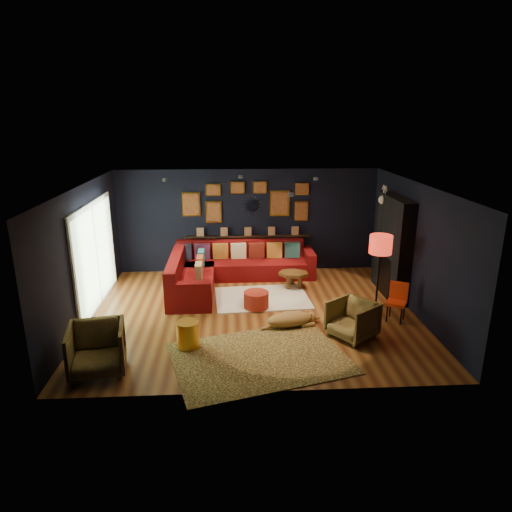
{
  "coord_description": "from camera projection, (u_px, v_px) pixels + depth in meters",
  "views": [
    {
      "loc": [
        -0.46,
        -8.5,
        3.86
      ],
      "look_at": [
        0.06,
        0.3,
        1.13
      ],
      "focal_mm": 32.0,
      "sensor_mm": 36.0,
      "label": 1
    }
  ],
  "objects": [
    {
      "name": "fireplace",
      "position": [
        392.0,
        250.0,
        10.01
      ],
      "size": [
        0.31,
        1.6,
        2.2
      ],
      "color": "black",
      "rests_on": "ground"
    },
    {
      "name": "gallery_wall",
      "position": [
        247.0,
        201.0,
        11.33
      ],
      "size": [
        3.15,
        0.04,
        1.02
      ],
      "color": "gold",
      "rests_on": "room_walls"
    },
    {
      "name": "sunburst_mirror",
      "position": [
        252.0,
        206.0,
        11.37
      ],
      "size": [
        0.47,
        0.16,
        0.47
      ],
      "color": "silver",
      "rests_on": "room_walls"
    },
    {
      "name": "pouf",
      "position": [
        256.0,
        300.0,
        9.45
      ],
      "size": [
        0.52,
        0.52,
        0.34
      ],
      "primitive_type": "cylinder",
      "color": "maroon",
      "rests_on": "shag_rug"
    },
    {
      "name": "orange_chair",
      "position": [
        397.0,
        299.0,
        8.88
      ],
      "size": [
        0.49,
        0.49,
        0.76
      ],
      "rotation": [
        0.0,
        0.0,
        -0.55
      ],
      "color": "black",
      "rests_on": "ground"
    },
    {
      "name": "dog",
      "position": [
        290.0,
        317.0,
        8.64
      ],
      "size": [
        1.31,
        0.83,
        0.38
      ],
      "primitive_type": null,
      "rotation": [
        0.0,
        0.0,
        0.21
      ],
      "color": "#B08841",
      "rests_on": "leopard_rug"
    },
    {
      "name": "coffee_table",
      "position": [
        294.0,
        275.0,
        10.56
      ],
      "size": [
        0.81,
        0.67,
        0.36
      ],
      "rotation": [
        0.0,
        0.0,
        -0.21
      ],
      "color": "#583814",
      "rests_on": "shag_rug"
    },
    {
      "name": "leopard_rug",
      "position": [
        260.0,
        358.0,
        7.56
      ],
      "size": [
        3.24,
        2.68,
        0.02
      ],
      "primitive_type": "cube",
      "rotation": [
        0.0,
        0.0,
        0.27
      ],
      "color": "tan",
      "rests_on": "ground"
    },
    {
      "name": "ledge",
      "position": [
        248.0,
        236.0,
        11.56
      ],
      "size": [
        3.2,
        0.12,
        0.04
      ],
      "primitive_type": "cube",
      "color": "black",
      "rests_on": "room_walls"
    },
    {
      "name": "room_walls",
      "position": [
        254.0,
        238.0,
        8.81
      ],
      "size": [
        6.5,
        6.5,
        6.5
      ],
      "color": "black",
      "rests_on": "ground"
    },
    {
      "name": "sectional",
      "position": [
        224.0,
        270.0,
        10.87
      ],
      "size": [
        3.41,
        2.69,
        0.86
      ],
      "color": "maroon",
      "rests_on": "ground"
    },
    {
      "name": "gold_stool",
      "position": [
        188.0,
        335.0,
        7.85
      ],
      "size": [
        0.39,
        0.39,
        0.48
      ],
      "primitive_type": "cylinder",
      "color": "gold",
      "rests_on": "ground"
    },
    {
      "name": "floor",
      "position": [
        254.0,
        313.0,
        9.28
      ],
      "size": [
        6.5,
        6.5,
        0.0
      ],
      "primitive_type": "plane",
      "color": "#955B28",
      "rests_on": "ground"
    },
    {
      "name": "shag_rug",
      "position": [
        262.0,
        298.0,
        10.03
      ],
      "size": [
        2.11,
        1.6,
        0.03
      ],
      "primitive_type": "cube",
      "rotation": [
        0.0,
        0.0,
        0.07
      ],
      "color": "white",
      "rests_on": "ground"
    },
    {
      "name": "armchair_left",
      "position": [
        97.0,
        347.0,
        7.05
      ],
      "size": [
        0.96,
        0.92,
        0.86
      ],
      "primitive_type": "imported",
      "rotation": [
        0.0,
        0.0,
        0.18
      ],
      "color": "#B89547",
      "rests_on": "ground"
    },
    {
      "name": "ceiling_spots",
      "position": [
        251.0,
        182.0,
        9.28
      ],
      "size": [
        3.3,
        2.5,
        0.06
      ],
      "color": "black",
      "rests_on": "room_walls"
    },
    {
      "name": "deer_head",
      "position": [
        390.0,
        200.0,
        10.18
      ],
      "size": [
        0.5,
        0.28,
        0.45
      ],
      "color": "white",
      "rests_on": "fireplace"
    },
    {
      "name": "sliding_door",
      "position": [
        96.0,
        256.0,
        9.34
      ],
      "size": [
        0.06,
        2.8,
        2.2
      ],
      "color": "white",
      "rests_on": "ground"
    },
    {
      "name": "armchair_right",
      "position": [
        352.0,
        318.0,
        8.19
      ],
      "size": [
        0.99,
        1.0,
        0.75
      ],
      "primitive_type": "imported",
      "rotation": [
        0.0,
        0.0,
        -0.93
      ],
      "color": "#B89547",
      "rests_on": "ground"
    },
    {
      "name": "floor_lamp",
      "position": [
        380.0,
        248.0,
        8.97
      ],
      "size": [
        0.45,
        0.45,
        1.62
      ],
      "color": "black",
      "rests_on": "ground"
    }
  ]
}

